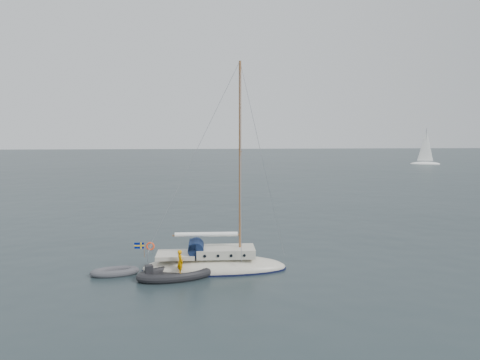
{
  "coord_description": "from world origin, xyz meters",
  "views": [
    {
      "loc": [
        -2.62,
        -25.48,
        7.76
      ],
      "look_at": [
        -0.8,
        0.0,
        4.92
      ],
      "focal_mm": 35.0,
      "sensor_mm": 36.0,
      "label": 1
    }
  ],
  "objects": [
    {
      "name": "ground",
      "position": [
        0.0,
        0.0,
        0.0
      ],
      "size": [
        300.0,
        300.0,
        0.0
      ],
      "primitive_type": "plane",
      "color": "black",
      "rests_on": "ground"
    },
    {
      "name": "sailboat",
      "position": [
        -2.23,
        -0.49,
        0.89
      ],
      "size": [
        8.29,
        2.49,
        11.8
      ],
      "rotation": [
        0.0,
        0.0,
        -0.01
      ],
      "color": "beige",
      "rests_on": "ground"
    },
    {
      "name": "dinghy",
      "position": [
        -7.55,
        -0.95,
        0.16
      ],
      "size": [
        2.57,
        1.16,
        0.37
      ],
      "rotation": [
        0.0,
        0.0,
        0.22
      ],
      "color": "#48484D",
      "rests_on": "ground"
    },
    {
      "name": "rib",
      "position": [
        -4.27,
        -1.67,
        0.24
      ],
      "size": [
        4.19,
        1.9,
        1.48
      ],
      "rotation": [
        0.0,
        0.0,
        0.29
      ],
      "color": "black",
      "rests_on": "ground"
    },
    {
      "name": "distant_yacht_c",
      "position": [
        44.27,
        71.74,
        3.52
      ],
      "size": [
        6.22,
        3.32,
        8.25
      ],
      "rotation": [
        0.0,
        0.0,
        -0.2
      ],
      "color": "white",
      "rests_on": "ground"
    }
  ]
}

